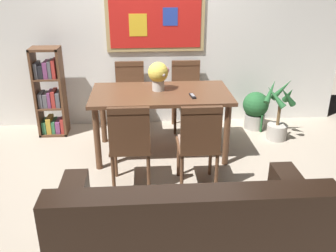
{
  "coord_description": "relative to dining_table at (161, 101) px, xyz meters",
  "views": [
    {
      "loc": [
        -0.13,
        -3.64,
        2.06
      ],
      "look_at": [
        0.1,
        -0.37,
        0.65
      ],
      "focal_mm": 39.71,
      "sensor_mm": 36.0,
      "label": 1
    }
  ],
  "objects": [
    {
      "name": "tv_remote",
      "position": [
        0.34,
        -0.18,
        0.11
      ],
      "size": [
        0.06,
        0.16,
        0.02
      ],
      "color": "black",
      "rests_on": "dining_table"
    },
    {
      "name": "flower_vase",
      "position": [
        -0.02,
        0.08,
        0.29
      ],
      "size": [
        0.24,
        0.23,
        0.33
      ],
      "color": "beige",
      "rests_on": "dining_table"
    },
    {
      "name": "dining_table",
      "position": [
        0.0,
        0.0,
        0.0
      ],
      "size": [
        1.57,
        0.85,
        0.76
      ],
      "color": "brown",
      "rests_on": "ground_plane"
    },
    {
      "name": "potted_palm",
      "position": [
        1.51,
        0.28,
        -0.34
      ],
      "size": [
        0.41,
        0.45,
        0.79
      ],
      "color": "#B2ADA3",
      "rests_on": "ground_plane"
    },
    {
      "name": "leather_couch",
      "position": [
        0.08,
        -1.91,
        -0.35
      ],
      "size": [
        1.8,
        0.84,
        0.84
      ],
      "color": "black",
      "rests_on": "ground_plane"
    },
    {
      "name": "wall_back_with_painting",
      "position": [
        -0.07,
        1.01,
        0.64
      ],
      "size": [
        5.2,
        0.14,
        2.6
      ],
      "color": "silver",
      "rests_on": "ground_plane"
    },
    {
      "name": "dining_chair_far_left",
      "position": [
        -0.37,
        0.77,
        -0.12
      ],
      "size": [
        0.4,
        0.41,
        0.91
      ],
      "color": "brown",
      "rests_on": "ground_plane"
    },
    {
      "name": "bookshelf",
      "position": [
        -1.39,
        0.65,
        -0.13
      ],
      "size": [
        0.36,
        0.28,
        1.15
      ],
      "color": "brown",
      "rests_on": "ground_plane"
    },
    {
      "name": "dining_chair_near_right",
      "position": [
        0.32,
        -0.81,
        -0.12
      ],
      "size": [
        0.4,
        0.41,
        0.91
      ],
      "color": "brown",
      "rests_on": "ground_plane"
    },
    {
      "name": "potted_ivy",
      "position": [
        1.32,
        0.64,
        -0.38
      ],
      "size": [
        0.35,
        0.35,
        0.52
      ],
      "color": "#B2ADA3",
      "rests_on": "ground_plane"
    },
    {
      "name": "dining_chair_far_right",
      "position": [
        0.38,
        0.76,
        -0.12
      ],
      "size": [
        0.4,
        0.41,
        0.91
      ],
      "color": "brown",
      "rests_on": "ground_plane"
    },
    {
      "name": "dining_chair_near_left",
      "position": [
        -0.34,
        -0.78,
        -0.12
      ],
      "size": [
        0.4,
        0.41,
        0.91
      ],
      "color": "brown",
      "rests_on": "ground_plane"
    },
    {
      "name": "ground_plane",
      "position": [
        -0.07,
        -0.35,
        -0.66
      ],
      "size": [
        12.0,
        12.0,
        0.0
      ],
      "primitive_type": "plane",
      "color": "tan"
    }
  ]
}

